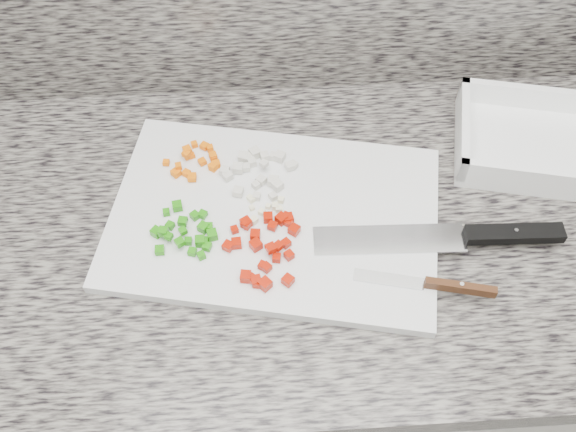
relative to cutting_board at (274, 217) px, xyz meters
name	(u,v)px	position (x,y,z in m)	size (l,w,h in m)	color
cabinet	(298,347)	(0.04, 0.00, -0.48)	(3.92, 0.62, 0.86)	white
countertop	(302,228)	(0.04, 0.00, -0.03)	(3.96, 0.64, 0.04)	slate
cutting_board	(274,217)	(0.00, 0.00, 0.00)	(0.49, 0.33, 0.02)	silver
carrot_pile	(196,160)	(-0.12, 0.11, 0.02)	(0.09, 0.08, 0.02)	orange
onion_pile	(257,169)	(-0.02, 0.08, 0.02)	(0.13, 0.11, 0.02)	beige
green_pepper_pile	(188,232)	(-0.13, -0.03, 0.02)	(0.10, 0.10, 0.02)	#20810B
red_pepper_pile	(265,247)	(-0.02, -0.06, 0.02)	(0.12, 0.13, 0.02)	#A51302
garlic_pile	(266,208)	(-0.01, 0.01, 0.01)	(0.06, 0.06, 0.01)	beige
chef_knife	(471,236)	(0.29, -0.06, 0.01)	(0.37, 0.06, 0.02)	silver
paring_knife	(442,285)	(0.23, -0.14, 0.01)	(0.19, 0.06, 0.02)	silver
tray	(540,144)	(0.44, 0.11, 0.01)	(0.31, 0.25, 0.06)	white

